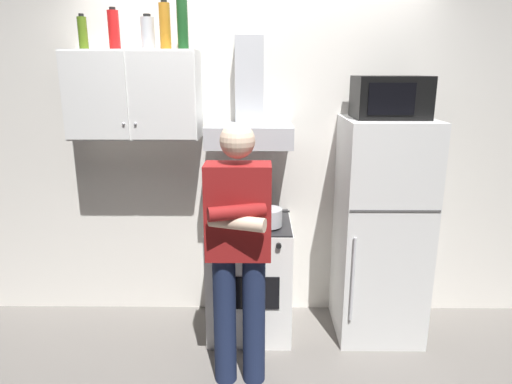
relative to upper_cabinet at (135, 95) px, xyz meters
The scene contains 14 objects.
ground_plane 1.98m from the upper_cabinet, 23.77° to the right, with size 7.00×7.00×0.00m, color slate.
back_wall_tiled 0.97m from the upper_cabinet, 14.86° to the left, with size 4.80×0.10×2.70m, color silver.
upper_cabinet is the anchor object (origin of this frame).
stove_oven 1.55m from the upper_cabinet, ahead, with size 0.60×0.62×0.87m.
range_hood 0.81m from the upper_cabinet, ahead, with size 0.60×0.44×0.75m.
refrigerator 2.00m from the upper_cabinet, ahead, with size 0.60×0.62×1.60m.
microwave 1.75m from the upper_cabinet, ahead, with size 0.48×0.37×0.28m.
person_standing 1.35m from the upper_cabinet, 44.26° to the right, with size 0.38×0.33×1.64m.
cooking_pot 1.26m from the upper_cabinet, 14.73° to the right, with size 0.30×0.20×0.12m.
bottle_wine_green 0.59m from the upper_cabinet, ahead, with size 0.07×0.07×0.36m.
bottle_liquor_amber 0.51m from the upper_cabinet, ahead, with size 0.07×0.07×0.32m.
bottle_soda_red 0.45m from the upper_cabinet, 163.81° to the left, with size 0.08×0.08×0.28m.
bottle_canister_steel 0.43m from the upper_cabinet, 18.74° to the left, with size 0.09×0.09×0.23m.
bottle_olive_oil 0.52m from the upper_cabinet, behind, with size 0.06×0.06×0.23m.
Camera 1 is at (0.03, -2.83, 1.92)m, focal length 31.69 mm.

